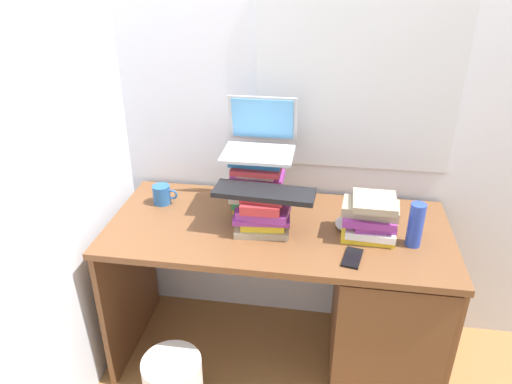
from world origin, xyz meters
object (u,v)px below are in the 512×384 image
at_px(book_stack_tall, 257,183).
at_px(keyboard, 264,193).
at_px(book_stack_keyboard_riser, 263,214).
at_px(laptop, 260,139).
at_px(computer_mouse, 342,223).
at_px(water_bottle, 416,225).
at_px(desk, 360,301).
at_px(book_stack_side, 371,218).
at_px(mug, 162,195).
at_px(cell_phone, 352,258).

height_order(book_stack_tall, keyboard, book_stack_tall).
distance_m(book_stack_tall, keyboard, 0.20).
height_order(book_stack_keyboard_riser, laptop, laptop).
relative_size(laptop, computer_mouse, 2.98).
bearing_deg(computer_mouse, laptop, 159.08).
relative_size(book_stack_tall, water_bottle, 1.45).
height_order(desk, book_stack_side, book_stack_side).
distance_m(book_stack_keyboard_riser, water_bottle, 0.62).
relative_size(book_stack_tall, laptop, 0.89).
bearing_deg(book_stack_keyboard_riser, computer_mouse, 14.77).
height_order(keyboard, water_bottle, keyboard).
xyz_separation_m(book_stack_tall, computer_mouse, (0.39, -0.09, -0.12)).
relative_size(book_stack_side, keyboard, 0.57).
bearing_deg(desk, mug, 171.10).
relative_size(water_bottle, cell_phone, 1.40).
relative_size(book_stack_tall, book_stack_keyboard_riser, 1.10).
bearing_deg(cell_phone, keyboard, 169.86).
distance_m(keyboard, cell_phone, 0.44).
bearing_deg(desk, water_bottle, -11.66).
bearing_deg(water_bottle, keyboard, 179.43).
relative_size(book_stack_tall, mug, 2.31).
height_order(laptop, computer_mouse, laptop).
relative_size(keyboard, water_bottle, 2.21).
distance_m(book_stack_side, keyboard, 0.46).
height_order(desk, laptop, laptop).
relative_size(desk, book_stack_side, 6.24).
bearing_deg(book_stack_side, cell_phone, -111.97).
xyz_separation_m(keyboard, water_bottle, (0.62, -0.01, -0.09)).
relative_size(book_stack_tall, book_stack_side, 1.15).
relative_size(book_stack_side, computer_mouse, 2.31).
bearing_deg(desk, cell_phone, -110.89).
height_order(desk, keyboard, keyboard).
relative_size(computer_mouse, cell_phone, 0.76).
bearing_deg(keyboard, computer_mouse, 19.08).
height_order(book_stack_tall, book_stack_side, book_stack_tall).
bearing_deg(mug, water_bottle, -9.34).
relative_size(laptop, water_bottle, 1.63).
height_order(book_stack_keyboard_riser, keyboard, keyboard).
distance_m(laptop, keyboard, 0.28).
bearing_deg(desk, book_stack_tall, 162.98).
bearing_deg(mug, book_stack_side, -8.91).
distance_m(mug, cell_phone, 0.94).
xyz_separation_m(desk, book_stack_keyboard_riser, (-0.45, -0.03, 0.44)).
height_order(computer_mouse, cell_phone, computer_mouse).
distance_m(desk, book_stack_tall, 0.72).
xyz_separation_m(book_stack_keyboard_riser, keyboard, (0.01, -0.00, 0.10)).
xyz_separation_m(computer_mouse, mug, (-0.85, 0.09, 0.03)).
height_order(book_stack_side, mug, book_stack_side).
bearing_deg(laptop, computer_mouse, -20.92).
relative_size(desk, water_bottle, 7.88).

